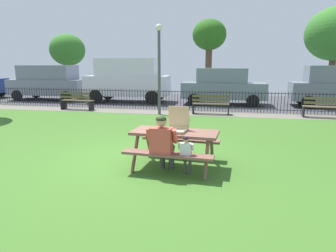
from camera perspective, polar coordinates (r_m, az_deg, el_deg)
The scene contains 18 objects.
ground at distance 8.39m, azimuth -3.11°, elevation -2.91°, with size 28.00×11.44×0.02m, color #3F6E26.
cobblestone_walkway at distance 13.20m, azimuth 2.31°, elevation 2.63°, with size 28.00×1.40×0.01m, color slate.
street_asphalt at distance 17.55m, azimuth 4.61°, elevation 4.93°, with size 28.00×7.46×0.01m, color #424247.
picnic_table_foreground at distance 6.16m, azimuth 1.33°, elevation -2.57°, with size 1.90×1.60×0.79m.
pizza_box_open at distance 6.12m, azimuth 1.72°, elevation 0.14°, with size 0.51×0.54×0.51m.
adult_at_table at distance 5.71m, azimuth -1.09°, elevation -3.13°, with size 0.62×0.61×1.19m.
child_at_table at distance 5.61m, azimuth 3.59°, elevation -5.12°, with size 0.31×0.30×0.81m.
iron_fence_streetside at distance 13.82m, azimuth 2.79°, elevation 5.10°, with size 19.99×0.03×0.95m.
park_bench_left at distance 14.63m, azimuth -17.42°, elevation 4.67°, with size 1.63×0.58×0.85m.
park_bench_center at distance 12.86m, azimuth 8.36°, elevation 4.15°, with size 1.60×0.47×0.85m.
park_bench_right at distance 13.43m, azimuth 28.26°, elevation 3.18°, with size 1.63×0.60×0.85m.
lamp_post_walkway at distance 12.56m, azimuth -1.75°, elevation 12.80°, with size 0.28×0.28×3.77m.
parked_car_left at distance 19.29m, azimuth -22.28°, elevation 8.01°, with size 4.65×2.06×2.08m.
parked_car_center at distance 17.03m, azimuth -7.83°, elevation 9.07°, with size 4.79×2.25×2.46m.
parked_car_right at distance 16.11m, azimuth 10.73°, elevation 7.75°, with size 4.41×1.93×1.94m.
far_tree_left at distance 25.80m, azimuth -19.08°, elevation 13.86°, with size 2.82×2.82×4.56m.
far_tree_midleft at distance 22.48m, azimuth 8.09°, elevation 16.94°, with size 2.47×2.47×5.37m.
far_tree_center at distance 23.53m, azimuth 29.98°, elevation 15.29°, with size 3.96×3.96×5.93m.
Camera 1 is at (2.04, -6.13, 2.15)m, focal length 31.14 mm.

